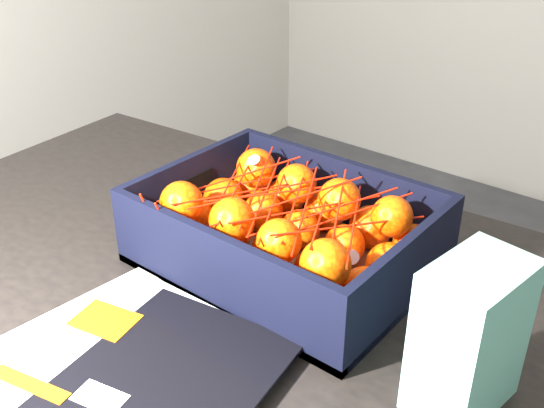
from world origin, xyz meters
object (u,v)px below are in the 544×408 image
Objects in this scene: magazine_stack at (120,365)px; produce_crate at (285,242)px; retail_carton at (469,337)px; table at (214,343)px.

produce_crate is (0.01, 0.29, 0.03)m from magazine_stack.
retail_carton reaches higher than produce_crate.
produce_crate is 2.25× the size of retail_carton.
table is 3.60× the size of magazine_stack.
retail_carton reaches higher than table.
magazine_stack is 2.06× the size of retail_carton.
magazine_stack is 0.29m from produce_crate.
produce_crate reaches higher than table.
table is 7.40× the size of retail_carton.
produce_crate is 0.32m from retail_carton.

